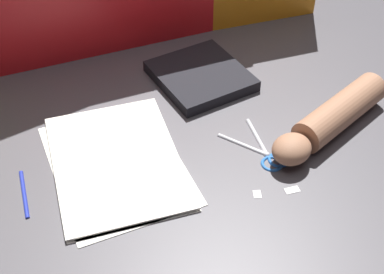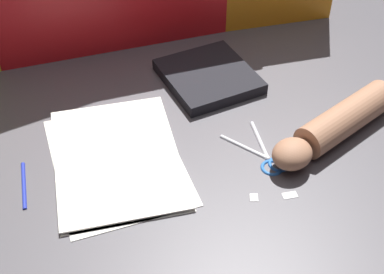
{
  "view_description": "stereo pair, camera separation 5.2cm",
  "coord_description": "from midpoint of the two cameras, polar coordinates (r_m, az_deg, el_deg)",
  "views": [
    {
      "loc": [
        -0.26,
        -0.73,
        0.74
      ],
      "look_at": [
        0.02,
        -0.03,
        0.06
      ],
      "focal_mm": 50.0,
      "sensor_mm": 36.0,
      "label": 1
    },
    {
      "loc": [
        -0.21,
        -0.74,
        0.74
      ],
      "look_at": [
        0.02,
        -0.03,
        0.06
      ],
      "focal_mm": 50.0,
      "sensor_mm": 36.0,
      "label": 2
    }
  ],
  "objects": [
    {
      "name": "paper_stack",
      "position": [
        1.05,
        -6.63,
        -2.31
      ],
      "size": [
        0.27,
        0.35,
        0.01
      ],
      "color": "white",
      "rests_on": "ground_plane"
    },
    {
      "name": "paper_scrap_mid",
      "position": [
        0.99,
        8.14,
        -6.43
      ],
      "size": [
        0.02,
        0.02,
        0.0
      ],
      "color": "white",
      "rests_on": "ground_plane"
    },
    {
      "name": "pen",
      "position": [
        1.04,
        -16.16,
        -5.01
      ],
      "size": [
        0.02,
        0.12,
        0.01
      ],
      "color": "#2333B2",
      "rests_on": "ground_plane"
    },
    {
      "name": "scissors",
      "position": [
        1.07,
        9.28,
        -1.97
      ],
      "size": [
        0.11,
        0.16,
        0.01
      ],
      "color": "silver",
      "rests_on": "ground_plane"
    },
    {
      "name": "ground_plane",
      "position": [
        1.07,
        -0.39,
        -1.58
      ],
      "size": [
        6.0,
        6.0,
        0.0
      ],
      "primitive_type": "plane",
      "color": "#4C494F"
    },
    {
      "name": "book_closed",
      "position": [
        1.24,
        2.97,
        6.45
      ],
      "size": [
        0.22,
        0.23,
        0.03
      ],
      "color": "black",
      "rests_on": "ground_plane"
    },
    {
      "name": "hand_forearm",
      "position": [
        1.12,
        16.34,
        1.19
      ],
      "size": [
        0.33,
        0.19,
        0.07
      ],
      "color": "#A87556",
      "rests_on": "ground_plane"
    },
    {
      "name": "paper_scrap_near",
      "position": [
        1.01,
        11.87,
        -6.11
      ],
      "size": [
        0.03,
        0.02,
        0.0
      ],
      "color": "white",
      "rests_on": "ground_plane"
    }
  ]
}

